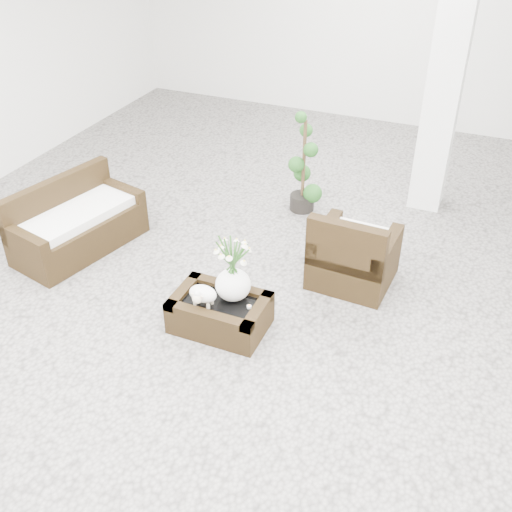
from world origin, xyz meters
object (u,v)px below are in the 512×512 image
at_px(coffee_table, 220,314).
at_px(loveseat, 77,218).
at_px(armchair, 355,246).
at_px(topiary, 304,163).

distance_m(coffee_table, loveseat, 2.24).
bearing_deg(armchair, topiary, -48.12).
xyz_separation_m(armchair, loveseat, (-3.10, -0.61, -0.04)).
bearing_deg(loveseat, topiary, -34.37).
bearing_deg(loveseat, armchair, -65.40).
height_order(armchair, loveseat, armchair).
xyz_separation_m(coffee_table, armchair, (0.97, 1.27, 0.28)).
bearing_deg(coffee_table, loveseat, 162.90).
xyz_separation_m(coffee_table, topiary, (-0.05, 2.54, 0.49)).
relative_size(coffee_table, topiary, 0.69).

